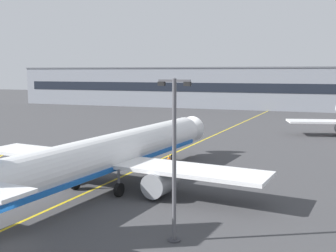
% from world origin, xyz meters
% --- Properties ---
extents(ground_plane, '(400.00, 400.00, 0.00)m').
position_xyz_m(ground_plane, '(0.00, 0.00, 0.00)').
color(ground_plane, '#3D3D3F').
extents(taxiway_centreline, '(13.08, 179.57, 0.01)m').
position_xyz_m(taxiway_centreline, '(0.00, 30.00, 0.00)').
color(taxiway_centreline, yellow).
rests_on(taxiway_centreline, ground).
extents(airliner_foreground, '(32.35, 41.47, 11.65)m').
position_xyz_m(airliner_foreground, '(-0.01, 14.90, 3.37)').
color(airliner_foreground, white).
rests_on(airliner_foreground, ground).
extents(apron_lamp_post, '(2.24, 0.90, 11.17)m').
position_xyz_m(apron_lamp_post, '(10.56, 4.79, 5.88)').
color(apron_lamp_post, '#515156').
rests_on(apron_lamp_post, ground).
extents(safety_cone_by_nose_gear, '(0.44, 0.44, 0.55)m').
position_xyz_m(safety_cone_by_nose_gear, '(0.94, 30.24, 0.26)').
color(safety_cone_by_nose_gear, orange).
rests_on(safety_cone_by_nose_gear, ground).
extents(terminal_building, '(152.01, 12.40, 13.08)m').
position_xyz_m(terminal_building, '(-5.70, 111.14, 6.55)').
color(terminal_building, gray).
rests_on(terminal_building, ground).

